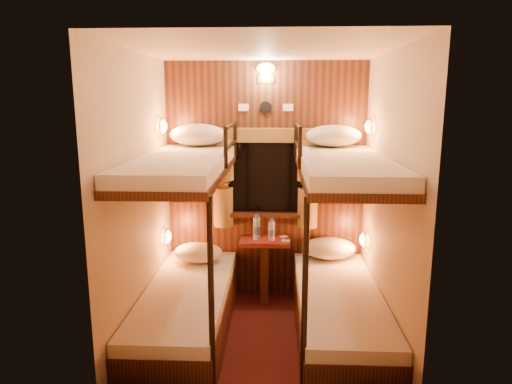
{
  "coord_description": "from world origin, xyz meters",
  "views": [
    {
      "loc": [
        0.11,
        -3.55,
        2.03
      ],
      "look_at": [
        -0.06,
        0.15,
        1.27
      ],
      "focal_mm": 32.0,
      "sensor_mm": 36.0,
      "label": 1
    }
  ],
  "objects_px": {
    "bottle_left": "(257,229)",
    "bottle_right": "(272,231)",
    "bunk_left": "(186,276)",
    "bunk_right": "(340,278)",
    "table": "(265,261)"
  },
  "relations": [
    {
      "from": "bottle_left",
      "to": "bottle_right",
      "type": "height_order",
      "value": "bottle_left"
    },
    {
      "from": "bunk_left",
      "to": "bottle_right",
      "type": "relative_size",
      "value": 8.51
    },
    {
      "from": "bunk_left",
      "to": "bunk_right",
      "type": "xyz_separation_m",
      "value": [
        1.3,
        0.0,
        0.0
      ]
    },
    {
      "from": "bunk_right",
      "to": "bottle_left",
      "type": "xyz_separation_m",
      "value": [
        -0.73,
        0.75,
        0.2
      ]
    },
    {
      "from": "table",
      "to": "bottle_left",
      "type": "xyz_separation_m",
      "value": [
        -0.08,
        -0.03,
        0.35
      ]
    },
    {
      "from": "table",
      "to": "bunk_left",
      "type": "bearing_deg",
      "value": -129.67
    },
    {
      "from": "bunk_right",
      "to": "table",
      "type": "distance_m",
      "value": 1.02
    },
    {
      "from": "bunk_left",
      "to": "bottle_left",
      "type": "xyz_separation_m",
      "value": [
        0.57,
        0.75,
        0.2
      ]
    },
    {
      "from": "bunk_left",
      "to": "bottle_left",
      "type": "relative_size",
      "value": 7.23
    },
    {
      "from": "table",
      "to": "bottle_right",
      "type": "xyz_separation_m",
      "value": [
        0.07,
        -0.05,
        0.33
      ]
    },
    {
      "from": "table",
      "to": "bottle_right",
      "type": "relative_size",
      "value": 2.93
    },
    {
      "from": "bunk_left",
      "to": "bottle_left",
      "type": "bearing_deg",
      "value": 52.79
    },
    {
      "from": "table",
      "to": "bottle_right",
      "type": "distance_m",
      "value": 0.34
    },
    {
      "from": "bunk_right",
      "to": "table",
      "type": "relative_size",
      "value": 2.9
    },
    {
      "from": "bunk_left",
      "to": "table",
      "type": "distance_m",
      "value": 1.02
    }
  ]
}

